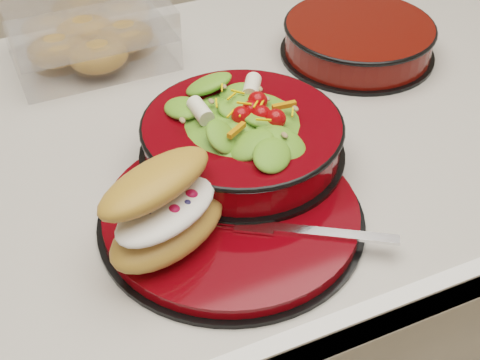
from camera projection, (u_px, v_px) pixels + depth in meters
name	position (u px, v px, depth m)	size (l,w,h in m)	color
island_counter	(321.00, 289.00, 1.27)	(1.24, 0.74, 0.90)	white
dinner_plate	(232.00, 215.00, 0.77)	(0.31, 0.31, 0.02)	black
salad_bowl	(242.00, 130.00, 0.81)	(0.26, 0.26, 0.11)	black
croissant	(164.00, 209.00, 0.70)	(0.17, 0.15, 0.09)	#BF853A
fork	(310.00, 231.00, 0.73)	(0.16, 0.11, 0.00)	silver
pastry_box	(90.00, 35.00, 1.02)	(0.24, 0.17, 0.09)	white
extra_bowl	(358.00, 38.00, 1.04)	(0.24, 0.24, 0.05)	black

